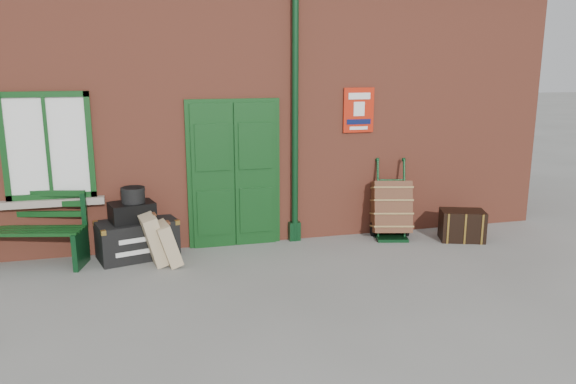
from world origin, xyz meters
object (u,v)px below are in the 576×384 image
object	(u,v)px
bench	(21,228)
dark_trunk	(462,225)
porter_trolley	(391,208)
houdini_trunk	(137,239)

from	to	relation	value
bench	dark_trunk	xyz separation A→B (m)	(6.57, -0.55, -0.29)
bench	porter_trolley	size ratio (longest dim) A/B	1.44
bench	houdini_trunk	world-z (taller)	bench
bench	houdini_trunk	bearing A→B (deg)	10.40
porter_trolley	bench	bearing A→B (deg)	-166.97
bench	dark_trunk	distance (m)	6.60
bench	porter_trolley	bearing A→B (deg)	12.34
bench	houdini_trunk	distance (m)	1.57
dark_trunk	houdini_trunk	bearing A→B (deg)	-166.14
dark_trunk	bench	bearing A→B (deg)	-165.60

